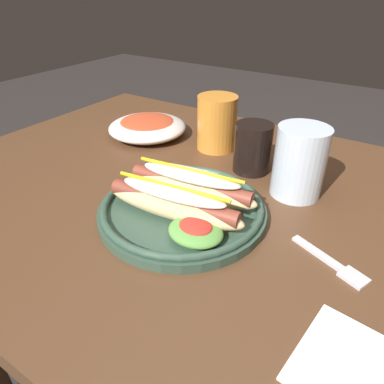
% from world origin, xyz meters
% --- Properties ---
extents(dining_table, '(1.17, 0.81, 0.74)m').
position_xyz_m(dining_table, '(0.00, 0.00, 0.63)').
color(dining_table, '#51331E').
rests_on(dining_table, ground_plane).
extents(hot_dog_plate, '(0.28, 0.28, 0.08)m').
position_xyz_m(hot_dog_plate, '(-0.01, -0.09, 0.77)').
color(hot_dog_plate, '#334C3D').
rests_on(hot_dog_plate, dining_table).
extents(fork, '(0.12, 0.06, 0.00)m').
position_xyz_m(fork, '(0.24, -0.07, 0.74)').
color(fork, silver).
rests_on(fork, dining_table).
extents(soda_cup, '(0.08, 0.08, 0.10)m').
position_xyz_m(soda_cup, '(0.02, 0.13, 0.79)').
color(soda_cup, black).
rests_on(soda_cup, dining_table).
extents(water_cup, '(0.09, 0.09, 0.13)m').
position_xyz_m(water_cup, '(0.13, 0.09, 0.80)').
color(water_cup, silver).
rests_on(water_cup, dining_table).
extents(extra_cup, '(0.09, 0.09, 0.12)m').
position_xyz_m(extra_cup, '(-0.10, 0.18, 0.80)').
color(extra_cup, orange).
rests_on(extra_cup, dining_table).
extents(side_bowl, '(0.19, 0.19, 0.05)m').
position_xyz_m(side_bowl, '(-0.28, 0.15, 0.76)').
color(side_bowl, silver).
rests_on(side_bowl, dining_table).
extents(napkin, '(0.14, 0.13, 0.00)m').
position_xyz_m(napkin, '(0.30, -0.22, 0.74)').
color(napkin, white).
rests_on(napkin, dining_table).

